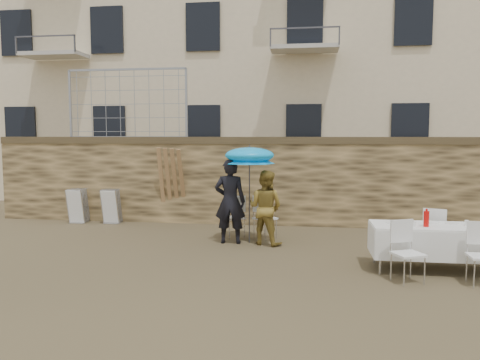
# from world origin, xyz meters

# --- Properties ---
(ground) EXTENTS (80.00, 80.00, 0.00)m
(ground) POSITION_xyz_m (0.00, 0.00, 0.00)
(ground) COLOR brown
(ground) RESTS_ON ground
(stone_wall) EXTENTS (13.00, 0.50, 2.20)m
(stone_wall) POSITION_xyz_m (0.00, 5.00, 1.10)
(stone_wall) COLOR olive
(stone_wall) RESTS_ON ground
(apartment_building) EXTENTS (20.00, 8.00, 15.00)m
(apartment_building) POSITION_xyz_m (0.00, 12.00, 7.50)
(apartment_building) COLOR beige
(apartment_building) RESTS_ON ground
(chain_link_fence) EXTENTS (3.20, 0.06, 1.80)m
(chain_link_fence) POSITION_xyz_m (-3.00, 5.00, 3.10)
(chain_link_fence) COLOR gray
(chain_link_fence) RESTS_ON stone_wall
(man_suit) EXTENTS (0.67, 0.46, 1.79)m
(man_suit) POSITION_xyz_m (0.11, 2.72, 0.89)
(man_suit) COLOR black
(man_suit) RESTS_ON ground
(woman_dress) EXTENTS (0.92, 0.83, 1.56)m
(woman_dress) POSITION_xyz_m (0.86, 2.72, 0.78)
(woman_dress) COLOR gold
(woman_dress) RESTS_ON ground
(umbrella) EXTENTS (1.08, 1.08, 1.91)m
(umbrella) POSITION_xyz_m (0.51, 2.82, 1.80)
(umbrella) COLOR #3F3F44
(umbrella) RESTS_ON ground
(couple_chair_left) EXTENTS (0.66, 0.66, 0.96)m
(couple_chair_left) POSITION_xyz_m (0.11, 3.27, 0.48)
(couple_chair_left) COLOR white
(couple_chair_left) RESTS_ON ground
(couple_chair_right) EXTENTS (0.67, 0.67, 0.96)m
(couple_chair_right) POSITION_xyz_m (0.81, 3.27, 0.48)
(couple_chair_right) COLOR white
(couple_chair_right) RESTS_ON ground
(banquet_table) EXTENTS (2.10, 0.85, 0.78)m
(banquet_table) POSITION_xyz_m (3.87, 1.21, 0.73)
(banquet_table) COLOR white
(banquet_table) RESTS_ON ground
(soda_bottle) EXTENTS (0.09, 0.09, 0.26)m
(soda_bottle) POSITION_xyz_m (3.67, 1.06, 0.91)
(soda_bottle) COLOR red
(soda_bottle) RESTS_ON banquet_table
(table_chair_front_left) EXTENTS (0.63, 0.63, 0.96)m
(table_chair_front_left) POSITION_xyz_m (3.27, 0.46, 0.48)
(table_chair_front_left) COLOR white
(table_chair_front_left) RESTS_ON ground
(table_chair_back) EXTENTS (0.62, 0.62, 0.96)m
(table_chair_back) POSITION_xyz_m (4.07, 2.01, 0.48)
(table_chair_back) COLOR white
(table_chair_back) RESTS_ON ground
(chair_stack_left) EXTENTS (0.46, 0.47, 0.92)m
(chair_stack_left) POSITION_xyz_m (-4.18, 4.58, 0.46)
(chair_stack_left) COLOR white
(chair_stack_left) RESTS_ON ground
(chair_stack_right) EXTENTS (0.46, 0.40, 0.92)m
(chair_stack_right) POSITION_xyz_m (-3.28, 4.58, 0.46)
(chair_stack_right) COLOR white
(chair_stack_right) RESTS_ON ground
(wood_planks) EXTENTS (0.70, 0.20, 2.00)m
(wood_planks) POSITION_xyz_m (-1.68, 4.65, 1.00)
(wood_planks) COLOR #A37749
(wood_planks) RESTS_ON ground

